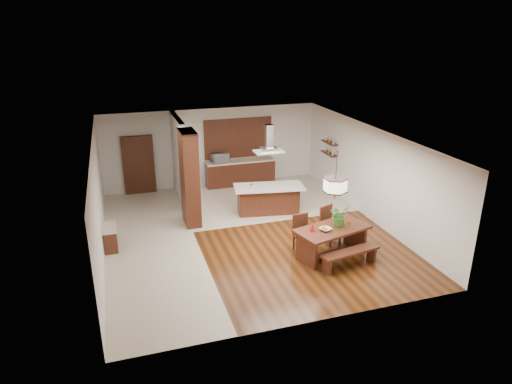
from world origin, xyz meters
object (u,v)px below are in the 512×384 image
object	(u,v)px
dining_table	(332,235)
range_hood	(269,138)
pendant_lantern	(336,175)
foliage_plant	(339,215)
microwave	(220,158)
kitchen_island	(268,199)
fruit_bowl	(325,229)
dining_bench	(350,259)
island_cup	(282,184)
dining_chair_right	(331,225)
dining_chair_left	(303,234)
hallway_console	(110,238)

from	to	relation	value
dining_table	range_hood	size ratio (longest dim) A/B	2.37
dining_table	pendant_lantern	bearing A→B (deg)	180.00
dining_table	foliage_plant	distance (m)	0.56
microwave	kitchen_island	bearing A→B (deg)	-96.24
fruit_bowl	microwave	xyz separation A→B (m)	(-1.27, 6.32, 0.27)
dining_table	dining_bench	world-z (taller)	dining_table
microwave	island_cup	bearing A→B (deg)	-89.71
foliage_plant	fruit_bowl	bearing A→B (deg)	-158.35
dining_table	microwave	xyz separation A→B (m)	(-1.53, 6.23, 0.52)
dining_chair_right	foliage_plant	world-z (taller)	foliage_plant
dining_chair_left	pendant_lantern	distance (m)	1.90
foliage_plant	kitchen_island	world-z (taller)	foliage_plant
dining_chair_left	microwave	size ratio (longest dim) A/B	1.69
kitchen_island	microwave	xyz separation A→B (m)	(-0.90, 2.94, 0.65)
fruit_bowl	range_hood	distance (m)	3.77
island_cup	fruit_bowl	bearing A→B (deg)	-90.69
pendant_lantern	kitchen_island	distance (m)	3.79
kitchen_island	pendant_lantern	bearing A→B (deg)	-69.66
dining_table	dining_bench	xyz separation A→B (m)	(0.18, -0.68, -0.37)
hallway_console	island_cup	xyz separation A→B (m)	(5.35, 0.99, 0.64)
kitchen_island	range_hood	bearing A→B (deg)	99.50
hallway_console	microwave	world-z (taller)	microwave
range_hood	dining_bench	bearing A→B (deg)	-78.47
dining_table	pendant_lantern	size ratio (longest dim) A/B	1.63
dining_bench	dining_chair_right	distance (m)	1.42
range_hood	island_cup	xyz separation A→B (m)	(0.42, -0.09, -1.51)
foliage_plant	dining_table	bearing A→B (deg)	-155.86
pendant_lantern	foliage_plant	xyz separation A→B (m)	(0.22, 0.10, -1.15)
fruit_bowl	microwave	size ratio (longest dim) A/B	0.48
hallway_console	dining_bench	bearing A→B (deg)	-26.79
hallway_console	kitchen_island	size ratio (longest dim) A/B	0.38
dining_chair_left	dining_chair_right	bearing A→B (deg)	11.43
hallway_console	foliage_plant	bearing A→B (deg)	-20.13
pendant_lantern	range_hood	xyz separation A→B (m)	(-0.63, 3.30, 0.22)
hallway_console	island_cup	bearing A→B (deg)	10.48
dining_table	microwave	bearing A→B (deg)	103.76
dining_bench	microwave	size ratio (longest dim) A/B	2.69
dining_chair_left	dining_chair_right	xyz separation A→B (m)	(0.94, 0.25, 0.02)
foliage_plant	kitchen_island	size ratio (longest dim) A/B	0.25
hallway_console	pendant_lantern	world-z (taller)	pendant_lantern
dining_bench	range_hood	distance (m)	4.63
dining_table	island_cup	distance (m)	3.24
dining_table	range_hood	world-z (taller)	range_hood
pendant_lantern	island_cup	world-z (taller)	pendant_lantern
kitchen_island	dining_table	bearing A→B (deg)	-69.66
dining_table	dining_bench	distance (m)	0.79
dining_chair_left	island_cup	bearing A→B (deg)	78.08
island_cup	pendant_lantern	bearing A→B (deg)	-86.21
island_cup	kitchen_island	bearing A→B (deg)	168.51
dining_bench	microwave	bearing A→B (deg)	103.87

